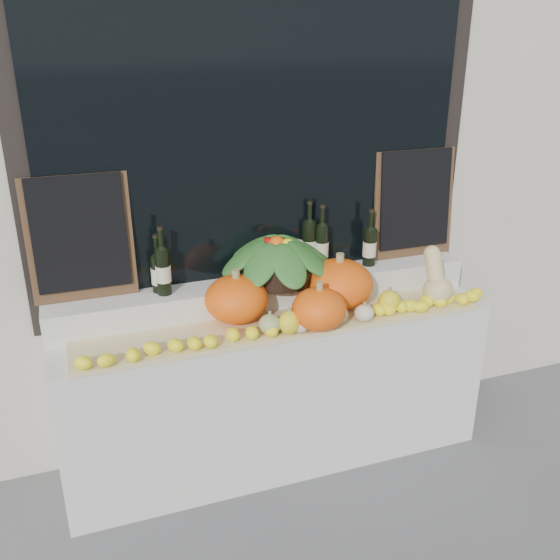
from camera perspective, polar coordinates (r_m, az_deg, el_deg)
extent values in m
cube|color=beige|center=(3.65, -4.53, 21.44)|extent=(7.00, 0.90, 4.50)
cube|color=black|center=(3.24, -2.15, 15.14)|extent=(2.40, 0.04, 2.10)
cube|color=black|center=(3.21, -1.98, 15.08)|extent=(2.20, 0.02, 2.00)
cube|color=silver|center=(3.50, -0.42, -9.87)|extent=(2.30, 0.55, 0.88)
cube|color=silver|center=(3.38, -1.28, -1.12)|extent=(2.30, 0.25, 0.16)
cube|color=tan|center=(3.18, 0.30, -4.12)|extent=(2.10, 0.32, 0.02)
ellipsoid|color=#FF5E0D|center=(3.15, -3.99, -1.75)|extent=(0.41, 0.41, 0.24)
ellipsoid|color=#FF5E0D|center=(3.31, 5.42, -0.35)|extent=(0.44, 0.44, 0.26)
ellipsoid|color=#FF5E0D|center=(3.07, 3.60, -2.68)|extent=(0.31, 0.31, 0.21)
ellipsoid|color=#E1C284|center=(3.47, 14.24, -0.92)|extent=(0.16, 0.16, 0.15)
cylinder|color=#E1C284|center=(3.46, 13.96, 1.06)|extent=(0.09, 0.14, 0.18)
sphere|color=#E1C284|center=(3.47, 13.72, 2.36)|extent=(0.09, 0.09, 0.09)
ellipsoid|color=#3F6D20|center=(3.16, 5.27, -3.14)|extent=(0.11, 0.11, 0.09)
cylinder|color=olive|center=(3.14, 5.31, -2.19)|extent=(0.02, 0.02, 0.02)
ellipsoid|color=#3F6D20|center=(3.04, -0.93, -4.07)|extent=(0.11, 0.11, 0.10)
cylinder|color=olive|center=(3.02, -0.94, -3.03)|extent=(0.02, 0.02, 0.02)
ellipsoid|color=beige|center=(3.07, 1.89, -4.09)|extent=(0.10, 0.10, 0.08)
cylinder|color=olive|center=(3.05, 1.90, -3.26)|extent=(0.02, 0.02, 0.02)
ellipsoid|color=yellow|center=(3.04, 0.87, -3.90)|extent=(0.11, 0.11, 0.12)
cylinder|color=olive|center=(3.01, 0.88, -2.71)|extent=(0.02, 0.02, 0.02)
ellipsoid|color=beige|center=(3.20, 7.72, -3.01)|extent=(0.10, 0.10, 0.09)
cylinder|color=olive|center=(3.18, 7.77, -2.13)|extent=(0.02, 0.02, 0.02)
ellipsoid|color=yellow|center=(3.31, 9.95, -1.94)|extent=(0.12, 0.12, 0.12)
cylinder|color=olive|center=(3.28, 10.03, -0.79)|extent=(0.02, 0.02, 0.02)
cylinder|color=black|center=(3.33, -0.28, 1.11)|extent=(0.43, 0.43, 0.12)
cylinder|color=black|center=(3.17, -10.62, 0.76)|extent=(0.07, 0.07, 0.24)
cylinder|color=black|center=(3.11, -10.85, 3.68)|extent=(0.03, 0.03, 0.10)
cylinder|color=beige|center=(3.18, -10.61, 0.59)|extent=(0.08, 0.08, 0.08)
cylinder|color=black|center=(3.10, -10.92, 4.66)|extent=(0.03, 0.03, 0.02)
cylinder|color=black|center=(3.22, -11.04, 0.56)|extent=(0.07, 0.07, 0.19)
cylinder|color=black|center=(3.17, -11.23, 2.99)|extent=(0.03, 0.03, 0.10)
cylinder|color=beige|center=(3.22, -11.03, 0.39)|extent=(0.08, 0.08, 0.08)
cylinder|color=black|center=(3.15, -11.31, 3.95)|extent=(0.03, 0.03, 0.02)
cylinder|color=black|center=(3.44, 2.69, 3.16)|extent=(0.08, 0.08, 0.27)
cylinder|color=black|center=(3.38, 2.75, 6.14)|extent=(0.03, 0.03, 0.10)
cylinder|color=beige|center=(3.44, 2.68, 3.00)|extent=(0.08, 0.08, 0.08)
cylinder|color=black|center=(3.37, 2.76, 7.06)|extent=(0.03, 0.03, 0.02)
cylinder|color=black|center=(3.44, 3.82, 2.98)|extent=(0.07, 0.07, 0.26)
cylinder|color=black|center=(3.38, 3.90, 5.84)|extent=(0.03, 0.03, 0.10)
cylinder|color=beige|center=(3.44, 3.82, 2.83)|extent=(0.08, 0.08, 0.08)
cylinder|color=black|center=(3.37, 3.93, 6.75)|extent=(0.03, 0.03, 0.02)
cylinder|color=black|center=(3.54, 8.19, 2.99)|extent=(0.07, 0.07, 0.21)
cylinder|color=black|center=(3.49, 8.33, 5.40)|extent=(0.03, 0.03, 0.10)
cylinder|color=beige|center=(3.54, 8.18, 2.84)|extent=(0.08, 0.08, 0.08)
cylinder|color=black|center=(3.48, 8.38, 6.28)|extent=(0.03, 0.03, 0.02)
cube|color=#4C331E|center=(3.16, -17.80, 3.63)|extent=(0.50, 0.06, 0.62)
cube|color=black|center=(3.14, -17.85, 4.06)|extent=(0.44, 0.06, 0.56)
cube|color=#4C331E|center=(3.68, 12.12, 6.82)|extent=(0.50, 0.06, 0.62)
cube|color=black|center=(3.66, 12.28, 7.21)|extent=(0.44, 0.06, 0.56)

